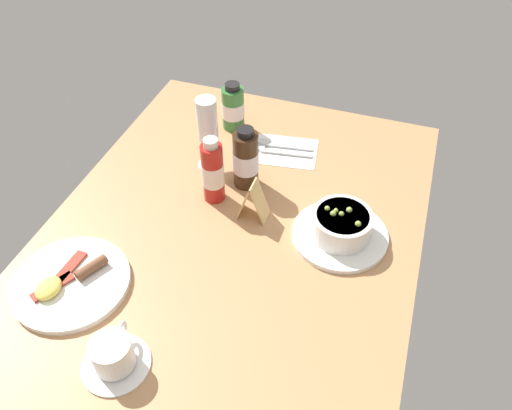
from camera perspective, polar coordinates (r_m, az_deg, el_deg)
name	(u,v)px	position (r cm, az deg, el deg)	size (l,w,h in cm)	color
ground_plane	(233,232)	(120.29, -2.52, -3.02)	(110.00, 84.00, 3.00)	#B27F51
porridge_bowl	(341,227)	(116.26, 9.38, -2.41)	(21.73, 21.73, 7.83)	white
cutlery_setting	(282,150)	(140.26, 2.90, 6.08)	(15.67, 19.59, 0.90)	white
coffee_cup	(113,355)	(99.29, -15.49, -15.73)	(12.89, 12.71, 7.00)	white
wine_glass	(207,123)	(128.42, -5.41, 8.97)	(6.53, 6.53, 19.77)	white
sauce_bottle_red	(213,172)	(121.46, -4.79, 3.64)	(5.29, 5.29, 17.50)	#B21E19
sauce_bottle_brown	(246,159)	(125.39, -1.14, 5.07)	(6.32, 6.32, 16.49)	#382314
sauce_bottle_green	(233,108)	(145.91, -2.56, 10.70)	(6.32, 6.32, 13.78)	#337233
breakfast_plate	(70,282)	(114.48, -19.87, -8.03)	(24.39, 24.39, 3.70)	white
menu_card	(253,200)	(118.50, -0.33, 0.57)	(4.94, 7.06, 10.03)	tan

